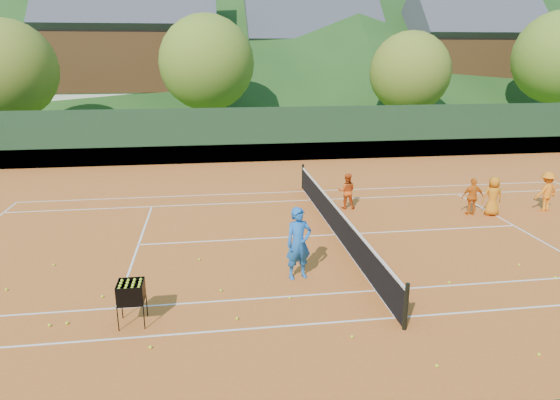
{
  "coord_description": "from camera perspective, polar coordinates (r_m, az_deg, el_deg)",
  "views": [
    {
      "loc": [
        -4.07,
        -15.16,
        5.82
      ],
      "look_at": [
        -1.89,
        0.0,
        1.3
      ],
      "focal_mm": 32.0,
      "sensor_mm": 36.0,
      "label": 1
    }
  ],
  "objects": [
    {
      "name": "ground",
      "position": [
        16.74,
        6.42,
        -4.03
      ],
      "size": [
        400.0,
        400.0,
        0.0
      ],
      "primitive_type": "plane",
      "color": "#2D561A",
      "rests_on": "ground"
    },
    {
      "name": "clay_court",
      "position": [
        16.74,
        6.43,
        -3.99
      ],
      "size": [
        40.0,
        24.0,
        0.02
      ],
      "primitive_type": "cube",
      "color": "#BD591E",
      "rests_on": "ground"
    },
    {
      "name": "coach",
      "position": [
        13.21,
        2.14,
        -4.97
      ],
      "size": [
        0.81,
        0.63,
        1.97
      ],
      "primitive_type": "imported",
      "rotation": [
        0.0,
        0.0,
        0.25
      ],
      "color": "blue",
      "rests_on": "clay_court"
    },
    {
      "name": "student_a",
      "position": [
        19.41,
        7.64,
        1.03
      ],
      "size": [
        0.77,
        0.66,
        1.39
      ],
      "primitive_type": "imported",
      "rotation": [
        0.0,
        0.0,
        2.92
      ],
      "color": "#DD4D13",
      "rests_on": "clay_court"
    },
    {
      "name": "student_b",
      "position": [
        19.77,
        21.15,
        0.35
      ],
      "size": [
        0.84,
        0.39,
        1.4
      ],
      "primitive_type": "imported",
      "rotation": [
        0.0,
        0.0,
        3.08
      ],
      "color": "orange",
      "rests_on": "clay_court"
    },
    {
      "name": "student_c",
      "position": [
        20.01,
        23.15,
        0.41
      ],
      "size": [
        0.75,
        0.52,
        1.47
      ],
      "primitive_type": "imported",
      "rotation": [
        0.0,
        0.0,
        3.06
      ],
      "color": "orange",
      "rests_on": "clay_court"
    },
    {
      "name": "student_d",
      "position": [
        21.47,
        28.15,
        0.87
      ],
      "size": [
        1.09,
        0.78,
        1.52
      ],
      "primitive_type": "imported",
      "rotation": [
        0.0,
        0.0,
        3.38
      ],
      "color": "orange",
      "rests_on": "clay_court"
    },
    {
      "name": "tennis_ball_1",
      "position": [
        13.28,
        -19.64,
        -10.35
      ],
      "size": [
        0.07,
        0.07,
        0.07
      ],
      "primitive_type": "sphere",
      "color": "#C5F128",
      "rests_on": "clay_court"
    },
    {
      "name": "tennis_ball_2",
      "position": [
        10.94,
        -14.6,
        -15.98
      ],
      "size": [
        0.07,
        0.07,
        0.07
      ],
      "primitive_type": "sphere",
      "color": "#C5F128",
      "rests_on": "clay_court"
    },
    {
      "name": "tennis_ball_3",
      "position": [
        12.37,
        -23.16,
        -12.8
      ],
      "size": [
        0.07,
        0.07,
        0.07
      ],
      "primitive_type": "sphere",
      "color": "#C5F128",
      "rests_on": "clay_court"
    },
    {
      "name": "tennis_ball_4",
      "position": [
        14.23,
        9.71,
        -7.73
      ],
      "size": [
        0.07,
        0.07,
        0.07
      ],
      "primitive_type": "sphere",
      "color": "#C5F128",
      "rests_on": "clay_court"
    },
    {
      "name": "tennis_ball_5",
      "position": [
        14.81,
        -9.2,
        -6.71
      ],
      "size": [
        0.07,
        0.07,
        0.07
      ],
      "primitive_type": "sphere",
      "color": "#C5F128",
      "rests_on": "clay_court"
    },
    {
      "name": "tennis_ball_6",
      "position": [
        10.54,
        17.49,
        -17.62
      ],
      "size": [
        0.07,
        0.07,
        0.07
      ],
      "primitive_type": "sphere",
      "color": "#C5F128",
      "rests_on": "clay_court"
    },
    {
      "name": "tennis_ball_7",
      "position": [
        14.63,
        -28.8,
        -8.96
      ],
      "size": [
        0.07,
        0.07,
        0.07
      ],
      "primitive_type": "sphere",
      "color": "#C5F128",
      "rests_on": "clay_court"
    },
    {
      "name": "tennis_ball_8",
      "position": [
        13.96,
        18.78,
        -8.92
      ],
      "size": [
        0.07,
        0.07,
        0.07
      ],
      "primitive_type": "sphere",
      "color": "#C5F128",
      "rests_on": "clay_court"
    },
    {
      "name": "tennis_ball_11",
      "position": [
        11.06,
        8.24,
        -15.2
      ],
      "size": [
        0.07,
        0.07,
        0.07
      ],
      "primitive_type": "sphere",
      "color": "#C5F128",
      "rests_on": "clay_court"
    },
    {
      "name": "tennis_ball_12",
      "position": [
        12.44,
        -24.84,
        -12.86
      ],
      "size": [
        0.07,
        0.07,
        0.07
      ],
      "primitive_type": "sphere",
      "color": "#C5F128",
      "rests_on": "clay_court"
    },
    {
      "name": "tennis_ball_13",
      "position": [
        15.4,
        28.96,
        -7.74
      ],
      "size": [
        0.07,
        0.07,
        0.07
      ],
      "primitive_type": "sphere",
      "color": "#C5F128",
      "rests_on": "clay_court"
    },
    {
      "name": "tennis_ball_14",
      "position": [
        12.91,
        -6.76,
        -10.23
      ],
      "size": [
        0.07,
        0.07,
        0.07
      ],
      "primitive_type": "sphere",
      "color": "#C5F128",
      "rests_on": "clay_court"
    },
    {
      "name": "tennis_ball_15",
      "position": [
        15.81,
        25.65,
        -6.68
      ],
      "size": [
        0.07,
        0.07,
        0.07
      ],
      "primitive_type": "sphere",
      "color": "#C5F128",
      "rests_on": "clay_court"
    },
    {
      "name": "tennis_ball_18",
      "position": [
        11.61,
        27.49,
        -15.4
      ],
      "size": [
        0.07,
        0.07,
        0.07
      ],
      "primitive_type": "sphere",
      "color": "#C5F128",
      "rests_on": "clay_court"
    },
    {
      "name": "tennis_ball_19",
      "position": [
        12.48,
        1.15,
        -11.1
      ],
      "size": [
        0.07,
        0.07,
        0.07
      ],
      "primitive_type": "sphere",
      "color": "#C5F128",
      "rests_on": "clay_court"
    },
    {
      "name": "tennis_ball_24",
      "position": [
        15.65,
        -24.44,
        -6.76
      ],
      "size": [
        0.07,
        0.07,
        0.07
      ],
      "primitive_type": "sphere",
      "color": "#C5F128",
      "rests_on": "clay_court"
    },
    {
      "name": "tennis_ball_25",
      "position": [
        11.64,
        -4.94,
        -13.34
      ],
      "size": [
        0.07,
        0.07,
        0.07
      ],
      "primitive_type": "sphere",
      "color": "#C5F128",
      "rests_on": "clay_court"
    },
    {
      "name": "court_lines",
      "position": [
        16.73,
        6.43,
        -3.95
      ],
      "size": [
        23.83,
        11.03,
        0.0
      ],
      "color": "silver",
      "rests_on": "clay_court"
    },
    {
      "name": "tennis_net",
      "position": [
        16.57,
        6.48,
        -2.34
      ],
      "size": [
        0.1,
        12.07,
        1.1
      ],
      "color": "black",
      "rests_on": "clay_court"
    },
    {
      "name": "perimeter_fence",
      "position": [
        16.34,
        6.57,
        0.14
      ],
      "size": [
        40.4,
        24.24,
        3.0
      ],
      "color": "black",
      "rests_on": "clay_court"
    },
    {
      "name": "ball_hopper",
      "position": [
        11.6,
        -16.67,
        -10.16
      ],
      "size": [
        0.57,
        0.57,
        1.0
      ],
      "color": "black",
      "rests_on": "clay_court"
    },
    {
      "name": "chalet_left",
      "position": [
        45.55,
        -16.28,
        15.59
      ],
      "size": [
        13.8,
        9.93,
        12.92
      ],
      "color": "beige",
      "rests_on": "ground"
    },
    {
      "name": "chalet_mid",
      "position": [
        50.19,
        3.52,
        15.45
      ],
      "size": [
        12.65,
        8.82,
        11.45
      ],
      "color": "beige",
      "rests_on": "ground"
    },
    {
      "name": "chalet_right",
      "position": [
        51.18,
        20.58,
        14.8
      ],
      "size": [
        11.5,
        8.82,
        11.91
      ],
      "color": "beige",
      "rests_on": "ground"
    },
    {
      "name": "tree_a",
      "position": [
        35.25,
        -28.76,
        12.93
      ],
      "size": [
        6.0,
        6.0,
        7.88
      ],
      "color": "#43291B",
      "rests_on": "ground"
    },
    {
      "name": "tree_b",
      "position": [
        35.16,
        -8.37,
        15.24
      ],
      "size": [
        6.4,
        6.4,
        8.4
      ],
      "color": "#3F2A19",
      "rests_on": "ground"
    },
    {
      "name": "tree_c",
      "position": [
        36.96,
        14.63,
        13.94
      ],
      "size": [
        5.6,
        5.6,
        7.35
      ],
      "color": "#402A19",
      "rests_on": "ground"
    },
    {
      "name": "tree_d",
      "position": [
        43.77,
        29.32,
        14.02
      ],
      "size": [
        6.8,
        6.8,
        8.93
      ],
      "color": "#3F2719",
      "rests_on": "ground"
    }
  ]
}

